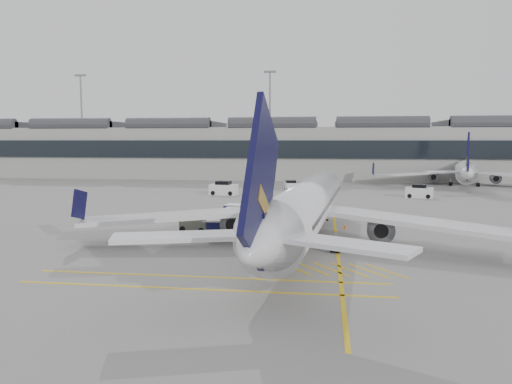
# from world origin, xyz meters

# --- Properties ---
(ground) EXTENTS (220.00, 220.00, 0.00)m
(ground) POSITION_xyz_m (0.00, 0.00, 0.00)
(ground) COLOR gray
(ground) RESTS_ON ground
(terminal) EXTENTS (200.00, 20.45, 12.40)m
(terminal) POSITION_xyz_m (0.00, 71.93, 6.14)
(terminal) COLOR #9E9E99
(terminal) RESTS_ON ground
(light_masts) EXTENTS (113.00, 0.60, 25.45)m
(light_masts) POSITION_xyz_m (-1.67, 86.00, 14.49)
(light_masts) COLOR slate
(light_masts) RESTS_ON ground
(apron_markings) EXTENTS (0.25, 60.00, 0.01)m
(apron_markings) POSITION_xyz_m (10.00, 10.00, 0.01)
(apron_markings) COLOR gold
(apron_markings) RESTS_ON ground
(airliner_main) EXTENTS (36.43, 39.95, 10.62)m
(airliner_main) POSITION_xyz_m (7.46, -0.09, 3.12)
(airliner_main) COLOR silver
(airliner_main) RESTS_ON ground
(airliner_far) EXTENTS (32.32, 35.70, 9.64)m
(airliner_far) POSITION_xyz_m (34.42, 57.04, 2.83)
(airliner_far) COLOR silver
(airliner_far) RESTS_ON ground
(belt_loader) EXTENTS (5.39, 3.01, 2.13)m
(belt_loader) POSITION_xyz_m (6.18, 9.16, 0.62)
(belt_loader) COLOR silver
(belt_loader) RESTS_ON ground
(baggage_cart_a) EXTENTS (1.85, 1.54, 1.90)m
(baggage_cart_a) POSITION_xyz_m (0.33, 7.53, 1.02)
(baggage_cart_a) COLOR gray
(baggage_cart_a) RESTS_ON ground
(baggage_cart_b) EXTENTS (2.23, 2.01, 1.96)m
(baggage_cart_b) POSITION_xyz_m (-0.05, 9.67, 1.05)
(baggage_cart_b) COLOR gray
(baggage_cart_b) RESTS_ON ground
(baggage_cart_c) EXTENTS (1.69, 1.47, 1.59)m
(baggage_cart_c) POSITION_xyz_m (-0.28, 1.82, 0.85)
(baggage_cart_c) COLOR gray
(baggage_cart_c) RESTS_ON ground
(baggage_cart_d) EXTENTS (1.63, 1.37, 1.65)m
(baggage_cart_d) POSITION_xyz_m (-1.11, 5.66, 0.88)
(baggage_cart_d) COLOR gray
(baggage_cart_d) RESTS_ON ground
(ramp_agent_a) EXTENTS (0.76, 0.78, 1.81)m
(ramp_agent_a) POSITION_xyz_m (3.91, 7.60, 0.90)
(ramp_agent_a) COLOR orange
(ramp_agent_a) RESTS_ON ground
(ramp_agent_b) EXTENTS (0.87, 0.68, 1.79)m
(ramp_agent_b) POSITION_xyz_m (1.99, 6.61, 0.89)
(ramp_agent_b) COLOR #FC440D
(ramp_agent_b) RESTS_ON ground
(pushback_tug) EXTENTS (3.04, 2.29, 1.52)m
(pushback_tug) POSITION_xyz_m (-2.66, 4.59, 0.68)
(pushback_tug) COLOR #4D5043
(pushback_tug) RESTS_ON ground
(safety_cone_nose) EXTENTS (0.36, 0.36, 0.50)m
(safety_cone_nose) POSITION_xyz_m (10.23, 21.56, 0.25)
(safety_cone_nose) COLOR #F24C0A
(safety_cone_nose) RESTS_ON ground
(safety_cone_engine) EXTENTS (0.32, 0.32, 0.44)m
(safety_cone_engine) POSITION_xyz_m (10.94, 8.45, 0.22)
(safety_cone_engine) COLOR #F24C0A
(safety_cone_engine) RESTS_ON ground
(service_van_left) EXTENTS (4.35, 2.54, 2.13)m
(service_van_left) POSITION_xyz_m (-6.48, 35.44, 0.95)
(service_van_left) COLOR silver
(service_van_left) RESTS_ON ground
(service_van_mid) EXTENTS (2.41, 3.73, 1.77)m
(service_van_mid) POSITION_xyz_m (3.29, 43.05, 0.79)
(service_van_mid) COLOR silver
(service_van_mid) RESTS_ON ground
(service_van_right) EXTENTS (4.19, 2.79, 1.97)m
(service_van_right) POSITION_xyz_m (22.60, 35.56, 0.88)
(service_van_right) COLOR silver
(service_van_right) RESTS_ON ground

